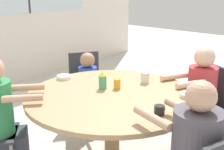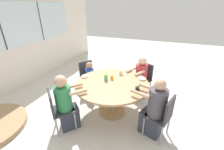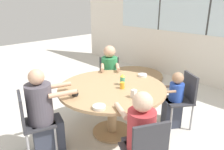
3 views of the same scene
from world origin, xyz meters
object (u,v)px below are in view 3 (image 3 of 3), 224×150
chair_for_toddler (184,95)px  person_man_blue_shirt (44,116)px  person_woman_green_shirt (139,142)px  coffee_mug (75,93)px  chair_for_man_blue_shirt (30,119)px  bowl_white_shallow (143,75)px  chair_for_woman_green_shirt (146,150)px  juice_glass (122,85)px  person_toddler (174,102)px  milk_carton_small (134,94)px  bowl_cereal (99,107)px  sippy_cup (123,79)px  folded_table_stack (135,76)px  chair_for_man_teal_shirt (109,76)px  person_man_teal_shirt (110,78)px

chair_for_toddler → person_man_blue_shirt: 2.11m
person_woman_green_shirt → coffee_mug: bearing=123.6°
chair_for_man_blue_shirt → bowl_white_shallow: 1.82m
chair_for_woman_green_shirt → bowl_white_shallow: 1.57m
juice_glass → person_woman_green_shirt: bearing=-34.1°
person_woman_green_shirt → person_toddler: person_woman_green_shirt is taller
milk_carton_small → bowl_cereal: bearing=-99.0°
sippy_cup → bowl_white_shallow: bearing=93.6°
chair_for_woman_green_shirt → folded_table_stack: 3.63m
sippy_cup → chair_for_toddler: bearing=54.2°
juice_glass → chair_for_woman_green_shirt: bearing=-32.9°
chair_for_man_blue_shirt → person_woman_green_shirt: (1.24, 0.66, -0.02)m
coffee_mug → person_toddler: bearing=64.9°
person_man_blue_shirt → juice_glass: bearing=83.6°
chair_for_man_teal_shirt → juice_glass: bearing=96.6°
chair_for_man_teal_shirt → folded_table_stack: (-0.52, 1.40, -0.48)m
chair_for_woman_green_shirt → folded_table_stack: size_ratio=0.61×
chair_for_man_teal_shirt → coffee_mug: size_ratio=10.18×
person_man_teal_shirt → folded_table_stack: 1.71m
chair_for_toddler → sippy_cup: sippy_cup is taller
chair_for_man_blue_shirt → person_man_blue_shirt: size_ratio=0.75×
person_man_teal_shirt → chair_for_man_blue_shirt: bearing=53.7°
coffee_mug → milk_carton_small: size_ratio=0.82×
chair_for_woman_green_shirt → chair_for_man_teal_shirt: size_ratio=1.00×
person_woman_green_shirt → juice_glass: (-0.74, 0.50, 0.31)m
chair_for_toddler → chair_for_man_teal_shirt: bearing=41.1°
person_man_teal_shirt → juice_glass: person_man_teal_shirt is taller
chair_for_woman_green_shirt → chair_for_toddler: (-0.40, 1.47, 0.00)m
person_man_blue_shirt → juice_glass: size_ratio=12.52×
chair_for_man_teal_shirt → person_man_blue_shirt: (0.56, -1.69, -0.00)m
person_toddler → coffee_mug: 1.58m
person_man_blue_shirt → person_man_teal_shirt: bearing=123.5°
person_woman_green_shirt → juice_glass: person_woman_green_shirt is taller
chair_for_man_blue_shirt → bowl_cereal: size_ratio=5.64×
chair_for_man_teal_shirt → sippy_cup: sippy_cup is taller
chair_for_man_blue_shirt → chair_for_toddler: (0.99, 2.06, 0.00)m
person_man_blue_shirt → person_toddler: bearing=82.3°
chair_for_man_blue_shirt → chair_for_man_teal_shirt: size_ratio=1.00×
milk_carton_small → juice_glass: bearing=160.8°
chair_for_man_teal_shirt → person_toddler: (1.41, 0.07, -0.10)m
person_man_blue_shirt → bowl_white_shallow: (0.33, 1.61, 0.26)m
juice_glass → bowl_cereal: bearing=-70.1°
person_man_blue_shirt → person_man_teal_shirt: person_man_blue_shirt is taller
chair_for_woman_green_shirt → chair_for_man_blue_shirt: same height
coffee_mug → sippy_cup: sippy_cup is taller
coffee_mug → milk_carton_small: 0.77m
chair_for_man_teal_shirt → person_toddler: size_ratio=0.96×
chair_for_man_blue_shirt → chair_for_toddler: 2.28m
coffee_mug → folded_table_stack: (-1.28, 2.72, -0.76)m
juice_glass → folded_table_stack: bearing=126.2°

